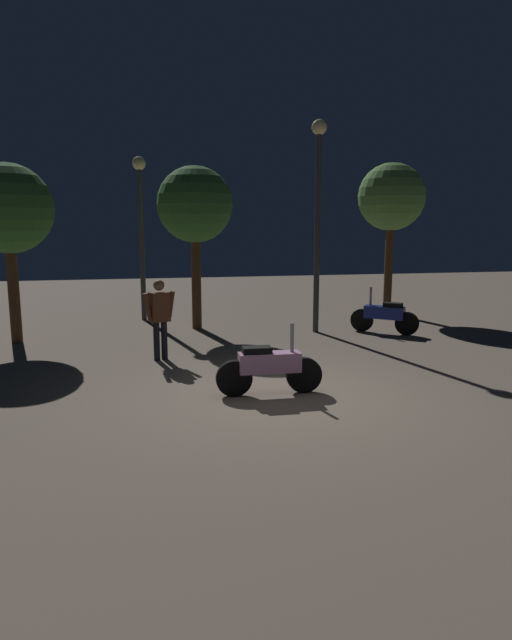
# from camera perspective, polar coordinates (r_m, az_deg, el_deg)

# --- Properties ---
(ground_plane) EXTENTS (40.00, 40.00, 0.00)m
(ground_plane) POSITION_cam_1_polar(r_m,az_deg,el_deg) (8.43, 2.64, -7.96)
(ground_plane) COLOR #756656
(motorcycle_pink_foreground) EXTENTS (1.66, 0.33, 1.11)m
(motorcycle_pink_foreground) POSITION_cam_1_polar(r_m,az_deg,el_deg) (8.40, 1.40, -4.91)
(motorcycle_pink_foreground) COLOR black
(motorcycle_pink_foreground) RESTS_ON ground_plane
(motorcycle_blue_parked_left) EXTENTS (1.35, 1.12, 1.11)m
(motorcycle_blue_parked_left) POSITION_cam_1_polar(r_m,az_deg,el_deg) (13.57, 13.29, 0.47)
(motorcycle_blue_parked_left) COLOR black
(motorcycle_blue_parked_left) RESTS_ON ground_plane
(person_rider_beside) EXTENTS (0.64, 0.36, 1.57)m
(person_rider_beside) POSITION_cam_1_polar(r_m,az_deg,el_deg) (10.62, -10.04, 0.73)
(person_rider_beside) COLOR black
(person_rider_beside) RESTS_ON ground_plane
(streetlamp_near) EXTENTS (0.36, 0.36, 5.02)m
(streetlamp_near) POSITION_cam_1_polar(r_m,az_deg,el_deg) (13.31, 6.50, 12.37)
(streetlamp_near) COLOR #38383D
(streetlamp_near) RESTS_ON ground_plane
(streetlamp_far) EXTENTS (0.36, 0.36, 4.41)m
(streetlamp_far) POSITION_cam_1_polar(r_m,az_deg,el_deg) (15.31, -11.96, 10.60)
(streetlamp_far) COLOR #38383D
(streetlamp_far) RESTS_ON ground_plane
(tree_left_bg) EXTENTS (1.93, 1.93, 4.38)m
(tree_left_bg) POSITION_cam_1_polar(r_m,az_deg,el_deg) (16.59, 13.97, 12.24)
(tree_left_bg) COLOR #4C331E
(tree_left_bg) RESTS_ON ground_plane
(tree_center_bg) EXTENTS (1.94, 1.94, 3.92)m
(tree_center_bg) POSITION_cam_1_polar(r_m,az_deg,el_deg) (13.13, -24.56, 10.44)
(tree_center_bg) COLOR #4C331E
(tree_center_bg) RESTS_ON ground_plane
(tree_right_bg) EXTENTS (1.86, 1.86, 4.03)m
(tree_right_bg) POSITION_cam_1_polar(r_m,az_deg,el_deg) (13.75, -6.41, 11.76)
(tree_right_bg) COLOR #4C331E
(tree_right_bg) RESTS_ON ground_plane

